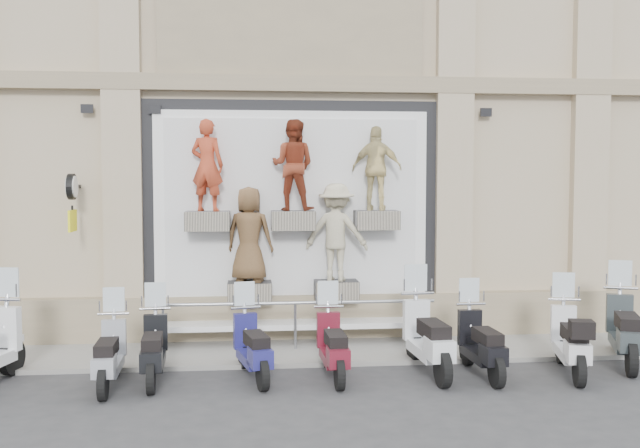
{
  "coord_description": "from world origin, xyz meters",
  "views": [
    {
      "loc": [
        -0.77,
        -10.43,
        3.11
      ],
      "look_at": [
        0.43,
        1.9,
        2.3
      ],
      "focal_mm": 40.0,
      "sensor_mm": 36.0,
      "label": 1
    }
  ],
  "objects_px": {
    "scooter_f": "(333,332)",
    "scooter_j": "(625,315)",
    "guard_rail": "(295,327)",
    "scooter_e": "(253,333)",
    "scooter_g": "(428,322)",
    "clock_sign_bracket": "(72,195)",
    "scooter_d": "(153,335)",
    "scooter_i": "(571,326)",
    "scooter_c": "(109,341)",
    "scooter_h": "(481,330)"
  },
  "relations": [
    {
      "from": "scooter_c",
      "to": "scooter_f",
      "type": "distance_m",
      "value": 3.36
    },
    {
      "from": "scooter_j",
      "to": "guard_rail",
      "type": "bearing_deg",
      "value": -173.12
    },
    {
      "from": "guard_rail",
      "to": "scooter_i",
      "type": "xyz_separation_m",
      "value": [
        4.23,
        -1.78,
        0.31
      ]
    },
    {
      "from": "scooter_i",
      "to": "scooter_c",
      "type": "bearing_deg",
      "value": -166.24
    },
    {
      "from": "clock_sign_bracket",
      "to": "scooter_g",
      "type": "relative_size",
      "value": 0.5
    },
    {
      "from": "scooter_i",
      "to": "scooter_h",
      "type": "bearing_deg",
      "value": -168.48
    },
    {
      "from": "scooter_f",
      "to": "scooter_j",
      "type": "bearing_deg",
      "value": 1.92
    },
    {
      "from": "scooter_g",
      "to": "scooter_j",
      "type": "distance_m",
      "value": 3.4
    },
    {
      "from": "clock_sign_bracket",
      "to": "scooter_d",
      "type": "height_order",
      "value": "clock_sign_bracket"
    },
    {
      "from": "scooter_g",
      "to": "scooter_h",
      "type": "xyz_separation_m",
      "value": [
        0.81,
        -0.2,
        -0.1
      ]
    },
    {
      "from": "scooter_d",
      "to": "scooter_i",
      "type": "distance_m",
      "value": 6.49
    },
    {
      "from": "scooter_e",
      "to": "scooter_d",
      "type": "bearing_deg",
      "value": 166.97
    },
    {
      "from": "scooter_h",
      "to": "scooter_i",
      "type": "xyz_separation_m",
      "value": [
        1.42,
        -0.05,
        0.04
      ]
    },
    {
      "from": "guard_rail",
      "to": "scooter_e",
      "type": "xyz_separation_m",
      "value": [
        -0.75,
        -1.56,
        0.25
      ]
    },
    {
      "from": "scooter_j",
      "to": "scooter_g",
      "type": "bearing_deg",
      "value": -155.69
    },
    {
      "from": "scooter_e",
      "to": "scooter_c",
      "type": "bearing_deg",
      "value": 173.66
    },
    {
      "from": "guard_rail",
      "to": "scooter_f",
      "type": "height_order",
      "value": "scooter_f"
    },
    {
      "from": "guard_rail",
      "to": "scooter_f",
      "type": "bearing_deg",
      "value": -73.34
    },
    {
      "from": "guard_rail",
      "to": "scooter_d",
      "type": "height_order",
      "value": "scooter_d"
    },
    {
      "from": "scooter_c",
      "to": "scooter_f",
      "type": "height_order",
      "value": "scooter_f"
    },
    {
      "from": "scooter_c",
      "to": "scooter_j",
      "type": "height_order",
      "value": "scooter_j"
    },
    {
      "from": "scooter_i",
      "to": "scooter_g",
      "type": "bearing_deg",
      "value": -172.75
    },
    {
      "from": "scooter_d",
      "to": "scooter_i",
      "type": "xyz_separation_m",
      "value": [
        6.49,
        -0.23,
        0.05
      ]
    },
    {
      "from": "scooter_i",
      "to": "guard_rail",
      "type": "bearing_deg",
      "value": 170.81
    },
    {
      "from": "scooter_d",
      "to": "scooter_j",
      "type": "bearing_deg",
      "value": -1.94
    },
    {
      "from": "scooter_i",
      "to": "scooter_j",
      "type": "relative_size",
      "value": 0.92
    },
    {
      "from": "guard_rail",
      "to": "scooter_f",
      "type": "relative_size",
      "value": 2.86
    },
    {
      "from": "scooter_e",
      "to": "scooter_f",
      "type": "distance_m",
      "value": 1.24
    },
    {
      "from": "scooter_h",
      "to": "scooter_j",
      "type": "bearing_deg",
      "value": 7.44
    },
    {
      "from": "clock_sign_bracket",
      "to": "scooter_i",
      "type": "height_order",
      "value": "clock_sign_bracket"
    },
    {
      "from": "clock_sign_bracket",
      "to": "scooter_j",
      "type": "height_order",
      "value": "clock_sign_bracket"
    },
    {
      "from": "scooter_c",
      "to": "scooter_j",
      "type": "xyz_separation_m",
      "value": [
        8.26,
        0.49,
        0.13
      ]
    },
    {
      "from": "scooter_d",
      "to": "scooter_f",
      "type": "xyz_separation_m",
      "value": [
        2.74,
        -0.07,
        -0.0
      ]
    },
    {
      "from": "guard_rail",
      "to": "clock_sign_bracket",
      "type": "relative_size",
      "value": 4.96
    },
    {
      "from": "scooter_j",
      "to": "scooter_c",
      "type": "bearing_deg",
      "value": -156.11
    },
    {
      "from": "guard_rail",
      "to": "scooter_h",
      "type": "distance_m",
      "value": 3.31
    },
    {
      "from": "scooter_i",
      "to": "scooter_j",
      "type": "height_order",
      "value": "scooter_j"
    },
    {
      "from": "guard_rail",
      "to": "scooter_h",
      "type": "height_order",
      "value": "scooter_h"
    },
    {
      "from": "scooter_g",
      "to": "scooter_e",
      "type": "bearing_deg",
      "value": 177.14
    },
    {
      "from": "scooter_g",
      "to": "scooter_i",
      "type": "relative_size",
      "value": 1.08
    },
    {
      "from": "clock_sign_bracket",
      "to": "guard_rail",
      "type": "bearing_deg",
      "value": -6.84
    },
    {
      "from": "scooter_d",
      "to": "scooter_e",
      "type": "distance_m",
      "value": 1.5
    },
    {
      "from": "scooter_f",
      "to": "scooter_i",
      "type": "xyz_separation_m",
      "value": [
        3.75,
        -0.16,
        0.05
      ]
    },
    {
      "from": "clock_sign_bracket",
      "to": "scooter_e",
      "type": "distance_m",
      "value": 4.28
    },
    {
      "from": "scooter_h",
      "to": "scooter_c",
      "type": "bearing_deg",
      "value": 178.8
    },
    {
      "from": "scooter_f",
      "to": "guard_rail",
      "type": "bearing_deg",
      "value": 104.86
    },
    {
      "from": "scooter_g",
      "to": "scooter_h",
      "type": "relative_size",
      "value": 1.14
    },
    {
      "from": "scooter_e",
      "to": "scooter_j",
      "type": "relative_size",
      "value": 0.86
    },
    {
      "from": "scooter_g",
      "to": "scooter_i",
      "type": "distance_m",
      "value": 2.25
    },
    {
      "from": "clock_sign_bracket",
      "to": "scooter_f",
      "type": "distance_m",
      "value": 5.29
    }
  ]
}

